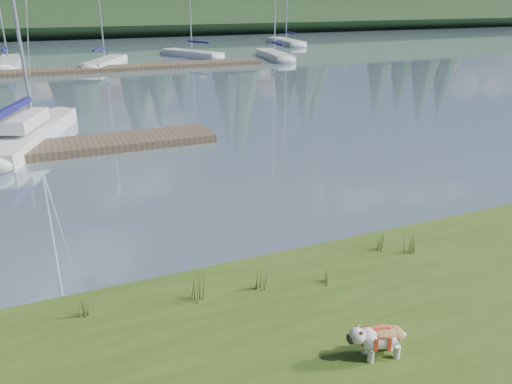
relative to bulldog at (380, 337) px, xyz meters
name	(u,v)px	position (x,y,z in m)	size (l,w,h in m)	color
ground	(69,73)	(-2.11, 34.95, -0.68)	(200.00, 200.00, 0.00)	slate
ridge	(46,16)	(-2.11, 77.95, 1.82)	(200.00, 20.00, 5.00)	#1C3218
bulldog	(380,337)	(0.00, 0.00, 0.00)	(0.90, 0.46, 0.53)	silver
sailboat_main	(34,128)	(-4.56, 16.37, -0.26)	(4.27, 8.29, 11.90)	silver
dock_far	(97,69)	(-0.11, 34.95, -0.53)	(26.00, 2.20, 0.30)	#4C3D2C
sailboat_bg_1	(10,61)	(-6.20, 41.61, -0.36)	(2.33, 8.62, 12.63)	silver
sailboat_bg_2	(108,61)	(1.19, 38.31, -0.35)	(4.70, 7.30, 11.25)	silver
sailboat_bg_3	(187,53)	(8.80, 41.81, -0.36)	(4.80, 7.68, 11.48)	silver
sailboat_bg_4	(272,54)	(15.63, 37.73, -0.36)	(2.60, 8.13, 11.77)	silver
sailboat_bg_5	(284,41)	(22.86, 50.21, -0.37)	(2.62, 9.23, 12.88)	silver
weed_0	(198,285)	(-2.01, 2.42, -0.05)	(0.17, 0.14, 0.69)	#475B23
weed_1	(263,278)	(-0.85, 2.28, -0.09)	(0.17, 0.14, 0.57)	#475B23
weed_2	(381,240)	(1.99, 2.70, -0.11)	(0.17, 0.14, 0.53)	#475B23
weed_3	(82,303)	(-3.90, 2.76, -0.12)	(0.17, 0.14, 0.50)	#475B23
weed_4	(330,275)	(0.36, 2.02, -0.17)	(0.17, 0.14, 0.38)	#475B23
weed_5	(409,241)	(2.46, 2.40, -0.08)	(0.17, 0.14, 0.60)	#475B23
mud_lip	(180,288)	(-2.11, 3.35, -0.61)	(60.00, 0.50, 0.14)	#33281C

